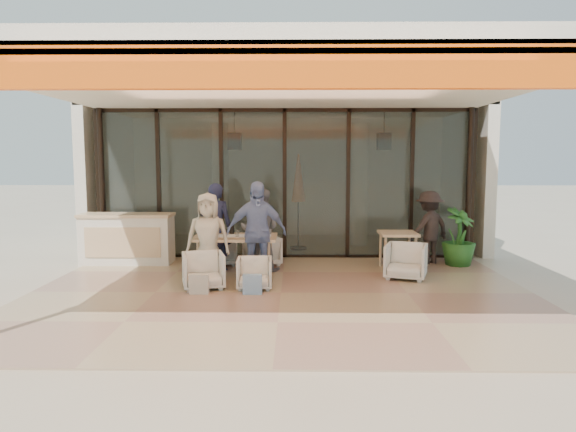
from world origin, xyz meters
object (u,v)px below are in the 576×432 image
(host_counter, at_px, (127,239))
(diner_grey, at_px, (260,230))
(potted_palm, at_px, (459,237))
(diner_periwinkle, at_px, (256,232))
(chair_far_left, at_px, (220,250))
(chair_near_left, at_px, (203,269))
(chair_far_right, at_px, (262,249))
(chair_near_right, at_px, (254,272))
(diner_cream, at_px, (208,238))
(side_table, at_px, (398,238))
(side_chair, at_px, (406,260))
(diner_navy, at_px, (216,227))
(dining_table, at_px, (235,239))
(standing_woman, at_px, (429,228))

(host_counter, xyz_separation_m, diner_grey, (2.74, -0.59, 0.26))
(potted_palm, bearing_deg, diner_periwinkle, -160.57)
(chair_far_left, distance_m, diner_periwinkle, 1.73)
(chair_near_left, bearing_deg, host_counter, 118.54)
(chair_far_right, relative_size, chair_near_right, 1.14)
(diner_periwinkle, distance_m, potted_palm, 4.18)
(chair_far_left, distance_m, diner_cream, 1.47)
(diner_grey, bearing_deg, chair_near_right, 96.37)
(chair_near_right, bearing_deg, side_table, 26.71)
(chair_near_left, xyz_separation_m, diner_grey, (0.84, 1.40, 0.46))
(diner_cream, height_order, side_chair, diner_cream)
(chair_near_right, distance_m, diner_navy, 1.72)
(chair_near_left, distance_m, potted_palm, 5.14)
(chair_near_right, bearing_deg, diner_navy, 118.28)
(chair_far_left, height_order, chair_far_right, chair_far_right)
(chair_near_right, bearing_deg, diner_cream, 146.55)
(chair_far_right, height_order, side_chair, side_chair)
(diner_grey, xyz_separation_m, side_table, (2.64, 0.09, -0.16))
(host_counter, bearing_deg, potted_palm, -0.92)
(chair_near_right, bearing_deg, side_chair, 12.90)
(chair_near_right, height_order, diner_grey, diner_grey)
(diner_grey, bearing_deg, side_table, -171.78)
(dining_table, height_order, side_table, dining_table)
(side_table, xyz_separation_m, potted_palm, (1.29, 0.40, -0.05))
(chair_far_left, distance_m, side_chair, 3.67)
(chair_far_right, relative_size, diner_navy, 0.39)
(chair_far_right, height_order, diner_grey, diner_grey)
(diner_navy, xyz_separation_m, standing_woman, (4.22, 0.68, -0.10))
(side_chair, bearing_deg, dining_table, -165.34)
(chair_near_left, height_order, diner_navy, diner_navy)
(side_table, relative_size, side_chair, 1.04)
(chair_near_left, bearing_deg, diner_navy, 74.90)
(dining_table, relative_size, potted_palm, 1.27)
(diner_cream, bearing_deg, potted_palm, 16.28)
(side_table, bearing_deg, diner_navy, -178.60)
(chair_near_left, relative_size, diner_periwinkle, 0.38)
(diner_cream, xyz_separation_m, standing_woman, (4.22, 1.58, -0.03))
(diner_grey, xyz_separation_m, standing_woman, (3.38, 0.68, -0.04))
(host_counter, height_order, potted_palm, potted_palm)
(chair_far_left, distance_m, diner_grey, 1.09)
(diner_cream, bearing_deg, chair_far_left, 90.07)
(side_chair, relative_size, potted_palm, 0.60)
(standing_woman, distance_m, potted_palm, 0.60)
(dining_table, bearing_deg, host_counter, 155.86)
(diner_grey, relative_size, standing_woman, 1.06)
(diner_grey, relative_size, diner_cream, 1.02)
(diner_cream, relative_size, side_chair, 2.18)
(diner_navy, height_order, side_chair, diner_navy)
(side_chair, bearing_deg, chair_near_left, -149.27)
(side_chair, bearing_deg, host_counter, -174.39)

